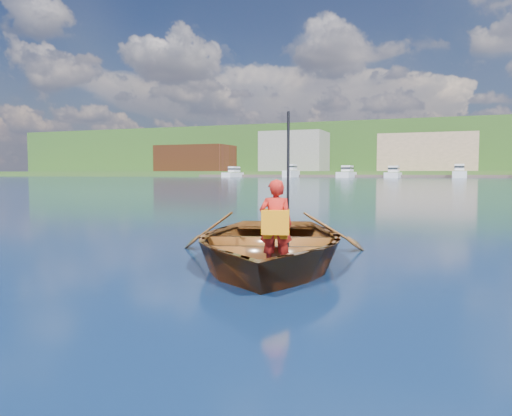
{
  "coord_description": "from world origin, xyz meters",
  "views": [
    {
      "loc": [
        1.62,
        -7.39,
        1.3
      ],
      "look_at": [
        -0.96,
        -0.7,
        0.8
      ],
      "focal_mm": 35.0,
      "sensor_mm": 36.0,
      "label": 1
    }
  ],
  "objects_px": {
    "child_paddler": "(276,224)",
    "marina_yachts": "(453,173)",
    "rowboat": "(268,243)",
    "dock": "(445,176)"
  },
  "relations": [
    {
      "from": "child_paddler",
      "to": "marina_yachts",
      "type": "relative_size",
      "value": 0.01
    },
    {
      "from": "marina_yachts",
      "to": "child_paddler",
      "type": "bearing_deg",
      "value": -91.31
    },
    {
      "from": "rowboat",
      "to": "dock",
      "type": "relative_size",
      "value": 0.03
    },
    {
      "from": "child_paddler",
      "to": "marina_yachts",
      "type": "bearing_deg",
      "value": 88.69
    },
    {
      "from": "dock",
      "to": "marina_yachts",
      "type": "relative_size",
      "value": 1.14
    },
    {
      "from": "child_paddler",
      "to": "dock",
      "type": "distance_m",
      "value": 149.52
    },
    {
      "from": "rowboat",
      "to": "dock",
      "type": "xyz_separation_m",
      "value": [
        1.54,
        148.7,
        0.09
      ]
    },
    {
      "from": "child_paddler",
      "to": "marina_yachts",
      "type": "height_order",
      "value": "marina_yachts"
    },
    {
      "from": "rowboat",
      "to": "marina_yachts",
      "type": "height_order",
      "value": "marina_yachts"
    },
    {
      "from": "marina_yachts",
      "to": "rowboat",
      "type": "bearing_deg",
      "value": -91.48
    }
  ]
}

